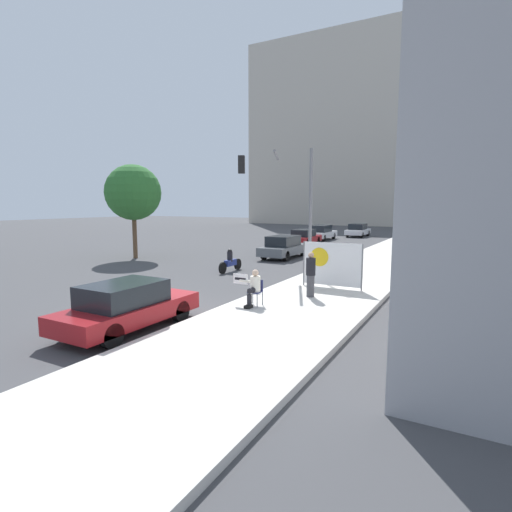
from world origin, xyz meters
TOP-DOWN VIEW (x-y plane):
  - ground_plane at (0.00, 0.00)m, footprint 160.00×160.00m
  - sidewalk_curb at (3.96, 15.00)m, footprint 4.50×90.00m
  - building_backdrop_far at (-2.00, 60.86)m, footprint 52.00×12.00m
  - seated_protester at (2.65, 1.75)m, footprint 1.00×0.77m
  - jogger_on_sidewalk at (3.84, 3.86)m, footprint 0.34×0.34m
  - protest_banner at (4.01, 5.72)m, footprint 2.46×0.06m
  - traffic_light_pole at (0.87, 8.02)m, footprint 3.32×3.09m
  - parked_car_curbside at (0.53, -1.73)m, footprint 1.76×4.20m
  - car_on_road_nearest at (-1.98, 14.15)m, footprint 1.77×4.54m
  - car_on_road_midblock at (-3.98, 22.61)m, footprint 1.72×4.17m
  - car_on_road_distant at (-4.40, 27.99)m, footprint 1.88×4.77m
  - car_on_road_far_lane at (-2.21, 33.74)m, footprint 1.76×4.37m
  - motorcycle_on_road at (-2.17, 7.88)m, footprint 0.28×2.08m
  - street_tree_near_curb at (-10.47, 9.38)m, footprint 3.56×3.56m

SIDE VIEW (x-z plane):
  - ground_plane at x=0.00m, z-range 0.00..0.00m
  - sidewalk_curb at x=3.96m, z-range 0.00..0.18m
  - motorcycle_on_road at x=-2.17m, z-range -0.08..1.13m
  - car_on_road_midblock at x=-3.98m, z-range 0.01..1.36m
  - parked_car_curbside at x=0.53m, z-range 0.00..1.38m
  - car_on_road_far_lane at x=-2.21m, z-range 0.00..1.41m
  - car_on_road_distant at x=-4.40m, z-range 0.00..1.46m
  - car_on_road_nearest at x=-1.98m, z-range 0.00..1.47m
  - seated_protester at x=2.65m, z-range 0.22..1.42m
  - jogger_on_sidewalk at x=3.84m, z-range 0.19..1.82m
  - protest_banner at x=4.01m, z-range 0.23..2.06m
  - traffic_light_pole at x=0.87m, z-range 1.24..7.18m
  - street_tree_near_curb at x=-10.47m, z-range 1.23..7.27m
  - building_backdrop_far at x=-2.00m, z-range 0.00..31.26m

